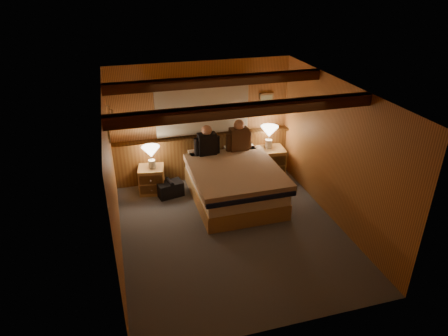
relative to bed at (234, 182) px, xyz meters
name	(u,v)px	position (x,y,z in m)	size (l,w,h in m)	color
floor	(232,230)	(-0.33, -0.97, -0.36)	(4.20, 4.20, 0.00)	#4A4E58
ceiling	(233,91)	(-0.33, -0.97, 2.04)	(4.20, 4.20, 0.00)	tan
wall_back	(202,121)	(-0.33, 1.13, 0.84)	(3.60, 3.60, 0.00)	#D18F4B
wall_left	(112,182)	(-2.13, -0.97, 0.84)	(4.20, 4.20, 0.00)	#D18F4B
wall_right	(336,153)	(1.47, -0.97, 0.84)	(4.20, 4.20, 0.00)	#D18F4B
wall_front	(288,249)	(-0.33, -3.07, 0.84)	(3.60, 3.60, 0.00)	#D18F4B
wainscot	(204,155)	(-0.33, 1.07, 0.12)	(3.60, 0.23, 0.94)	brown
curtain_window	(202,107)	(-0.33, 1.06, 1.16)	(2.18, 0.09, 1.11)	#422310
ceiling_beams	(230,94)	(-0.33, -0.82, 1.95)	(3.60, 1.65, 0.16)	#422310
coat_rail	(111,115)	(-2.05, 0.61, 1.31)	(0.05, 0.55, 0.24)	silver
framed_print	(266,99)	(1.02, 1.11, 1.19)	(0.30, 0.04, 0.25)	tan
bed	(234,182)	(0.00, 0.00, 0.00)	(1.60, 2.04, 0.69)	tan
nightstand_left	(152,180)	(-1.45, 0.70, -0.10)	(0.54, 0.50, 0.53)	tan
nightstand_right	(270,162)	(1.04, 0.76, -0.06)	(0.59, 0.54, 0.60)	tan
lamp_left	(151,153)	(-1.42, 0.68, 0.48)	(0.34, 0.34, 0.44)	silver
lamp_right	(269,133)	(1.00, 0.81, 0.57)	(0.36, 0.36, 0.47)	silver
person_left	(207,143)	(-0.35, 0.67, 0.58)	(0.51, 0.21, 0.62)	black
person_right	(239,138)	(0.31, 0.71, 0.59)	(0.54, 0.22, 0.65)	#492E1D
duffel_bag	(170,189)	(-1.14, 0.45, -0.21)	(0.53, 0.38, 0.34)	black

